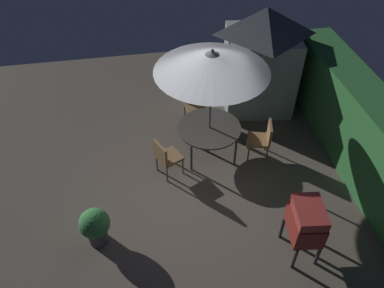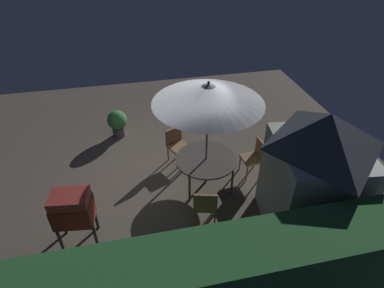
% 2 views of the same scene
% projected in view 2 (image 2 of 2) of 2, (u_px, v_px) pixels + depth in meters
% --- Properties ---
extents(ground_plane, '(11.00, 11.00, 0.00)m').
position_uv_depth(ground_plane, '(169.00, 175.00, 7.68)').
color(ground_plane, brown).
extents(garden_shed, '(1.77, 1.91, 2.60)m').
position_uv_depth(garden_shed, '(314.00, 175.00, 5.69)').
color(garden_shed, gray).
rests_on(garden_shed, ground).
extents(patio_table, '(1.38, 1.38, 0.74)m').
position_uv_depth(patio_table, '(206.00, 160.00, 7.05)').
color(patio_table, '#47423D').
rests_on(patio_table, ground).
extents(patio_umbrella, '(2.25, 2.25, 2.61)m').
position_uv_depth(patio_umbrella, '(208.00, 94.00, 6.08)').
color(patio_umbrella, '#4C4C51').
rests_on(patio_umbrella, ground).
extents(bbq_grill, '(0.76, 0.59, 1.20)m').
position_uv_depth(bbq_grill, '(72.00, 209.00, 5.66)').
color(bbq_grill, maroon).
rests_on(bbq_grill, ground).
extents(chair_near_shed, '(0.51, 0.50, 0.90)m').
position_uv_depth(chair_near_shed, '(255.00, 156.00, 7.45)').
color(chair_near_shed, olive).
rests_on(chair_near_shed, ground).
extents(chair_far_side, '(0.62, 0.62, 0.90)m').
position_uv_depth(chair_far_side, '(177.00, 143.00, 7.87)').
color(chair_far_side, olive).
rests_on(chair_far_side, ground).
extents(chair_toward_hedge, '(0.56, 0.57, 0.90)m').
position_uv_depth(chair_toward_hedge, '(205.00, 204.00, 6.20)').
color(chair_toward_hedge, olive).
rests_on(chair_toward_hedge, ground).
extents(potted_plant_by_shed, '(0.55, 0.55, 0.79)m').
position_uv_depth(potted_plant_by_shed, '(117.00, 122.00, 8.81)').
color(potted_plant_by_shed, '#4C4C51').
rests_on(potted_plant_by_shed, ground).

